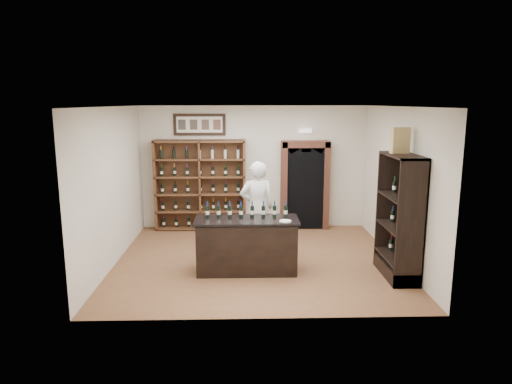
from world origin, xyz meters
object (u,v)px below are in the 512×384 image
(counter_bottle_0, at_px, (207,212))
(wine_crate, at_px, (400,140))
(side_cabinet, at_px, (400,235))
(wine_shelf, at_px, (200,185))
(tasting_counter, at_px, (247,246))
(shopkeeper, at_px, (257,208))

(counter_bottle_0, bearing_deg, wine_crate, -4.43)
(side_cabinet, relative_size, wine_crate, 4.86)
(wine_shelf, distance_m, wine_crate, 5.04)
(tasting_counter, distance_m, shopkeeper, 1.17)
(wine_shelf, bearing_deg, counter_bottle_0, -82.28)
(wine_shelf, bearing_deg, tasting_counter, -69.44)
(wine_crate, bearing_deg, shopkeeper, 147.01)
(wine_shelf, relative_size, counter_bottle_0, 7.33)
(wine_shelf, relative_size, side_cabinet, 1.00)
(counter_bottle_0, distance_m, shopkeeper, 1.32)
(counter_bottle_0, height_order, shopkeeper, shopkeeper)
(counter_bottle_0, relative_size, side_cabinet, 0.14)
(wine_shelf, height_order, wine_crate, wine_crate)
(wine_shelf, height_order, counter_bottle_0, wine_shelf)
(wine_shelf, bearing_deg, wine_crate, -39.06)
(shopkeeper, bearing_deg, counter_bottle_0, 36.75)
(wine_shelf, xyz_separation_m, wine_crate, (3.78, -3.07, 1.33))
(tasting_counter, height_order, side_cabinet, side_cabinet)
(side_cabinet, bearing_deg, wine_shelf, 139.79)
(tasting_counter, xyz_separation_m, side_cabinet, (2.72, -0.30, 0.26))
(wine_shelf, distance_m, shopkeeper, 2.30)
(side_cabinet, bearing_deg, wine_crate, 105.38)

